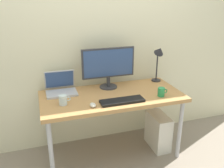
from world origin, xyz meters
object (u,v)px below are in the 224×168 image
at_px(coffee_mug, 161,92).
at_px(computer_tower, 158,131).
at_px(desk, 112,100).
at_px(desk_lamp, 159,56).
at_px(mouse, 93,105).
at_px(laptop, 61,87).
at_px(glass_cup, 63,100).
at_px(monitor, 108,65).
at_px(keyboard, 122,101).

xyz_separation_m(coffee_mug, computer_tower, (0.09, 0.16, -0.58)).
height_order(desk, computer_tower, desk).
relative_size(desk, computer_tower, 3.55).
xyz_separation_m(desk, computer_tower, (0.56, -0.04, -0.47)).
distance_m(desk, computer_tower, 0.73).
xyz_separation_m(desk, desk_lamp, (0.64, 0.22, 0.38)).
relative_size(desk, coffee_mug, 13.87).
relative_size(desk_lamp, mouse, 4.98).
bearing_deg(computer_tower, coffee_mug, -119.42).
height_order(desk_lamp, mouse, desk_lamp).
bearing_deg(laptop, desk_lamp, -0.84).
xyz_separation_m(coffee_mug, glass_cup, (-1.00, 0.10, 0.00)).
xyz_separation_m(laptop, mouse, (0.24, -0.45, -0.04)).
height_order(monitor, mouse, monitor).
bearing_deg(coffee_mug, laptop, 156.58).
xyz_separation_m(laptop, desk_lamp, (1.15, -0.02, 0.26)).
relative_size(mouse, coffee_mug, 0.84).
bearing_deg(monitor, desk_lamp, 0.06).
distance_m(laptop, mouse, 0.52).
bearing_deg(desk_lamp, monitor, -179.94).
distance_m(laptop, desk_lamp, 1.18).
bearing_deg(laptop, computer_tower, -14.05).
bearing_deg(computer_tower, desk, 176.41).
bearing_deg(mouse, computer_tower, 12.69).
relative_size(desk_lamp, glass_cup, 3.96).
distance_m(laptop, keyboard, 0.70).
distance_m(monitor, computer_tower, 0.99).
height_order(monitor, computer_tower, monitor).
relative_size(monitor, mouse, 6.58).
bearing_deg(keyboard, glass_cup, 168.23).
bearing_deg(computer_tower, keyboard, -161.92).
height_order(monitor, glass_cup, monitor).
distance_m(desk, keyboard, 0.22).
bearing_deg(desk, glass_cup, -170.17).
bearing_deg(coffee_mug, monitor, 137.85).
bearing_deg(desk_lamp, laptop, 179.16).
bearing_deg(glass_cup, computer_tower, 2.89).
bearing_deg(laptop, monitor, -1.90).
bearing_deg(computer_tower, glass_cup, -177.11).
distance_m(desk_lamp, mouse, 1.05).
distance_m(desk, mouse, 0.35).
bearing_deg(coffee_mug, desk_lamp, 67.53).
bearing_deg(computer_tower, monitor, 155.10).
bearing_deg(glass_cup, keyboard, -11.77).
xyz_separation_m(monitor, desk_lamp, (0.62, 0.00, 0.06)).
distance_m(monitor, keyboard, 0.49).
bearing_deg(mouse, keyboard, 2.74).
distance_m(laptop, glass_cup, 0.32).
distance_m(glass_cup, computer_tower, 1.23).
relative_size(laptop, desk_lamp, 0.71).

